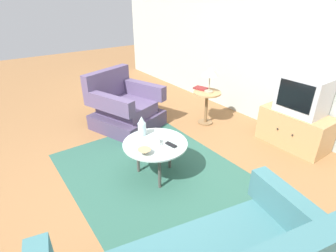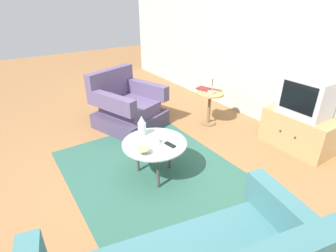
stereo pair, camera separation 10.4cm
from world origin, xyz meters
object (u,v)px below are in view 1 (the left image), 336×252
at_px(tv_stand, 294,129).
at_px(vase, 142,126).
at_px(table_lamp, 210,72).
at_px(mug, 157,141).
at_px(tv_remote_dark, 171,145).
at_px(bowl, 144,152).
at_px(book, 201,88).
at_px(television, 303,95).
at_px(coffee_table, 155,146).
at_px(armchair, 124,108).
at_px(side_table, 207,101).

bearing_deg(tv_stand, vase, -111.67).
relative_size(tv_stand, table_lamp, 2.29).
height_order(mug, tv_remote_dark, mug).
height_order(table_lamp, bowl, table_lamp).
bearing_deg(book, mug, -75.46).
xyz_separation_m(tv_stand, television, (-0.00, 0.02, 0.50)).
distance_m(bowl, tv_remote_dark, 0.33).
relative_size(vase, tv_remote_dark, 1.65).
relative_size(coffee_table, book, 2.93).
bearing_deg(tv_remote_dark, coffee_table, 26.17).
height_order(television, tv_remote_dark, television).
distance_m(tv_stand, book, 1.54).
relative_size(armchair, tv_stand, 1.27).
distance_m(television, book, 1.52).
relative_size(side_table, tv_stand, 0.60).
bearing_deg(book, bowl, -76.18).
xyz_separation_m(coffee_table, book, (-0.86, 1.48, 0.16)).
distance_m(television, vase, 2.19).
relative_size(television, table_lamp, 1.44).
xyz_separation_m(armchair, tv_remote_dark, (1.56, -0.22, 0.16)).
bearing_deg(bowl, television, 79.27).
distance_m(armchair, tv_remote_dark, 1.58).
bearing_deg(book, table_lamp, -14.33).
xyz_separation_m(vase, bowl, (0.38, -0.20, -0.09)).
distance_m(side_table, book, 0.24).
bearing_deg(mug, tv_remote_dark, 39.88).
relative_size(coffee_table, tv_remote_dark, 5.01).
bearing_deg(table_lamp, mug, -64.53).
xyz_separation_m(table_lamp, mug, (0.70, -1.48, -0.38)).
bearing_deg(bowl, side_table, 116.03).
bearing_deg(table_lamp, book, -177.87).
xyz_separation_m(side_table, vase, (0.45, -1.49, 0.17)).
bearing_deg(coffee_table, vase, -175.29).
height_order(side_table, tv_remote_dark, side_table).
relative_size(television, book, 2.29).
distance_m(coffee_table, television, 2.12).
bearing_deg(book, side_table, -19.96).
bearing_deg(coffee_table, mug, 7.98).
distance_m(side_table, tv_stand, 1.36).
bearing_deg(coffee_table, tv_remote_dark, 36.14).
bearing_deg(mug, vase, -175.01).
distance_m(tv_stand, bowl, 2.27).
distance_m(television, tv_remote_dark, 1.96).
relative_size(armchair, television, 2.03).
bearing_deg(armchair, television, 111.28).
height_order(tv_stand, tv_remote_dark, tv_stand).
height_order(coffee_table, table_lamp, table_lamp).
height_order(mug, book, book).
bearing_deg(side_table, mug, -63.86).
bearing_deg(coffee_table, book, 120.28).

